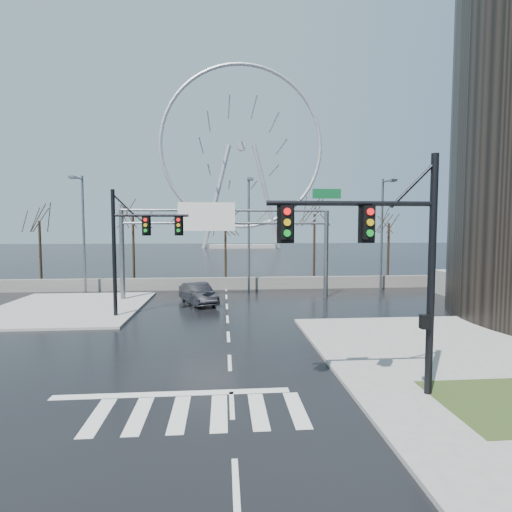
{
  "coord_description": "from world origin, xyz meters",
  "views": [
    {
      "loc": [
        -0.25,
        -16.36,
        5.63
      ],
      "look_at": [
        1.66,
        6.65,
        4.0
      ],
      "focal_mm": 28.0,
      "sensor_mm": 36.0,
      "label": 1
    }
  ],
  "objects": [
    {
      "name": "ground",
      "position": [
        0.0,
        0.0,
        0.0
      ],
      "size": [
        260.0,
        260.0,
        0.0
      ],
      "primitive_type": "plane",
      "color": "black",
      "rests_on": "ground"
    },
    {
      "name": "sidewalk_right_ext",
      "position": [
        10.0,
        2.0,
        0.07
      ],
      "size": [
        12.0,
        10.0,
        0.15
      ],
      "primitive_type": "cube",
      "color": "gray",
      "rests_on": "ground"
    },
    {
      "name": "sidewalk_far",
      "position": [
        -11.0,
        12.0,
        0.07
      ],
      "size": [
        10.0,
        12.0,
        0.15
      ],
      "primitive_type": "cube",
      "color": "gray",
      "rests_on": "ground"
    },
    {
      "name": "barrier_wall",
      "position": [
        0.0,
        20.0,
        0.55
      ],
      "size": [
        52.0,
        0.5,
        1.1
      ],
      "primitive_type": "cube",
      "color": "slate",
      "rests_on": "ground"
    },
    {
      "name": "signal_mast_near",
      "position": [
        5.14,
        -4.04,
        4.87
      ],
      "size": [
        5.52,
        0.41,
        8.0
      ],
      "color": "black",
      "rests_on": "ground"
    },
    {
      "name": "signal_mast_far",
      "position": [
        -5.87,
        8.96,
        4.83
      ],
      "size": [
        4.72,
        0.41,
        8.0
      ],
      "color": "black",
      "rests_on": "ground"
    },
    {
      "name": "sign_gantry",
      "position": [
        -0.38,
        14.96,
        5.18
      ],
      "size": [
        16.36,
        0.4,
        7.6
      ],
      "color": "slate",
      "rests_on": "ground"
    },
    {
      "name": "streetlight_left",
      "position": [
        -12.0,
        18.16,
        5.89
      ],
      "size": [
        0.5,
        2.55,
        10.0
      ],
      "color": "slate",
      "rests_on": "ground"
    },
    {
      "name": "streetlight_mid",
      "position": [
        2.0,
        18.16,
        5.89
      ],
      "size": [
        0.5,
        2.55,
        10.0
      ],
      "color": "slate",
      "rests_on": "ground"
    },
    {
      "name": "streetlight_right",
      "position": [
        14.0,
        18.16,
        5.89
      ],
      "size": [
        0.5,
        2.55,
        10.0
      ],
      "color": "slate",
      "rests_on": "ground"
    },
    {
      "name": "tree_far_left",
      "position": [
        -18.0,
        24.0,
        5.57
      ],
      "size": [
        3.5,
        3.5,
        7.0
      ],
      "color": "black",
      "rests_on": "ground"
    },
    {
      "name": "tree_left",
      "position": [
        -9.0,
        23.5,
        5.98
      ],
      "size": [
        3.75,
        3.75,
        7.5
      ],
      "color": "black",
      "rests_on": "ground"
    },
    {
      "name": "tree_center",
      "position": [
        0.0,
        24.5,
        5.17
      ],
      "size": [
        3.25,
        3.25,
        6.5
      ],
      "color": "black",
      "rests_on": "ground"
    },
    {
      "name": "tree_right",
      "position": [
        9.0,
        23.5,
        6.22
      ],
      "size": [
        3.9,
        3.9,
        7.8
      ],
      "color": "black",
      "rests_on": "ground"
    },
    {
      "name": "tree_far_right",
      "position": [
        17.0,
        24.0,
        5.41
      ],
      "size": [
        3.4,
        3.4,
        6.8
      ],
      "color": "black",
      "rests_on": "ground"
    },
    {
      "name": "ferris_wheel",
      "position": [
        5.0,
        95.0,
        26.13
      ],
      "size": [
        45.0,
        6.0,
        50.91
      ],
      "color": "gray",
      "rests_on": "ground"
    },
    {
      "name": "car",
      "position": [
        -2.11,
        13.17,
        0.77
      ],
      "size": [
        3.3,
        4.92,
        1.53
      ],
      "primitive_type": "imported",
      "rotation": [
        0.0,
        0.0,
        0.4
      ],
      "color": "black",
      "rests_on": "ground"
    }
  ]
}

